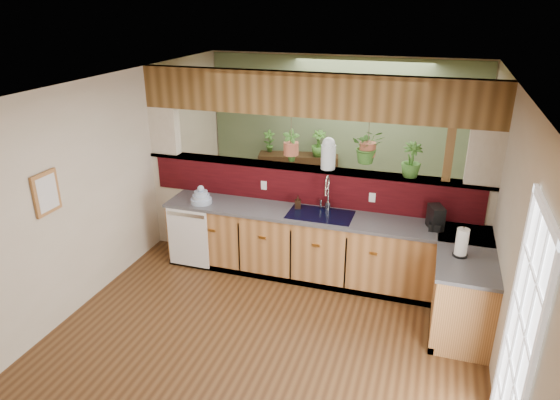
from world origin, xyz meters
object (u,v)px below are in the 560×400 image
(coffee_maker, at_px, (436,218))
(faucet, at_px, (327,192))
(glass_jar, at_px, (328,153))
(shelving_console, at_px, (298,179))
(paper_towel, at_px, (462,243))
(soap_dispenser, at_px, (298,202))
(dish_stack, at_px, (201,198))

(coffee_maker, bearing_deg, faucet, 153.91)
(glass_jar, bearing_deg, shelving_console, 115.93)
(faucet, height_order, shelving_console, faucet)
(paper_towel, relative_size, shelving_console, 0.25)
(soap_dispenser, distance_m, glass_jar, 0.74)
(faucet, height_order, paper_towel, faucet)
(faucet, xyz_separation_m, glass_jar, (-0.05, 0.22, 0.44))
(paper_towel, bearing_deg, dish_stack, 171.20)
(soap_dispenser, distance_m, coffee_maker, 1.71)
(soap_dispenser, distance_m, paper_towel, 2.12)
(glass_jar, bearing_deg, faucet, -77.07)
(coffee_maker, xyz_separation_m, paper_towel, (0.28, -0.63, 0.02))
(coffee_maker, distance_m, shelving_console, 3.27)
(dish_stack, relative_size, paper_towel, 0.85)
(soap_dispenser, height_order, shelving_console, soap_dispenser)
(dish_stack, xyz_separation_m, paper_towel, (3.26, -0.50, 0.07))
(dish_stack, xyz_separation_m, coffee_maker, (2.98, 0.12, 0.05))
(soap_dispenser, bearing_deg, shelving_console, 105.53)
(paper_towel, relative_size, glass_jar, 0.80)
(dish_stack, bearing_deg, glass_jar, 16.68)
(faucet, bearing_deg, shelving_console, 114.68)
(paper_towel, distance_m, shelving_console, 3.92)
(soap_dispenser, relative_size, shelving_console, 0.13)
(glass_jar, xyz_separation_m, shelving_console, (-0.92, 1.90, -1.10))
(coffee_maker, distance_m, paper_towel, 0.69)
(faucet, xyz_separation_m, dish_stack, (-1.65, -0.26, -0.18))
(faucet, relative_size, dish_stack, 1.71)
(paper_towel, bearing_deg, soap_dispenser, 160.15)
(faucet, xyz_separation_m, coffee_maker, (1.34, -0.13, -0.13))
(faucet, bearing_deg, dish_stack, -171.13)
(faucet, height_order, coffee_maker, faucet)
(soap_dispenser, xyz_separation_m, coffee_maker, (1.71, -0.09, 0.04))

